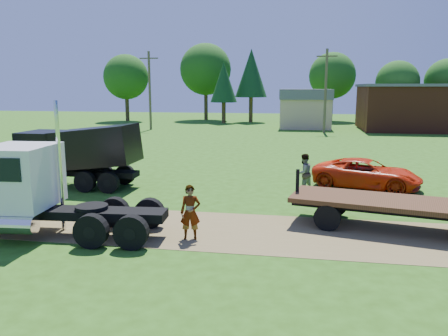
% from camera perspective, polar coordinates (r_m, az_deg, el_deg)
% --- Properties ---
extents(ground, '(140.00, 140.00, 0.00)m').
position_cam_1_polar(ground, '(15.51, -2.85, -8.01)').
color(ground, '#284E11').
rests_on(ground, ground).
extents(dirt_track, '(120.00, 4.20, 0.01)m').
position_cam_1_polar(dirt_track, '(15.51, -2.85, -7.99)').
color(dirt_track, brown).
rests_on(dirt_track, ground).
extents(white_semi_tractor, '(7.56, 2.98, 4.50)m').
position_cam_1_polar(white_semi_tractor, '(16.06, -24.70, -2.64)').
color(white_semi_tractor, black).
rests_on(white_semi_tractor, ground).
extents(black_dump_truck, '(7.37, 2.36, 3.18)m').
position_cam_1_polar(black_dump_truck, '(22.95, -19.25, 1.97)').
color(black_dump_truck, black).
rests_on(black_dump_truck, ground).
extents(orange_pickup, '(5.63, 3.74, 1.44)m').
position_cam_1_polar(orange_pickup, '(22.70, 18.12, -0.70)').
color(orange_pickup, red).
rests_on(orange_pickup, ground).
extents(flatbed_trailer, '(7.76, 3.79, 1.91)m').
position_cam_1_polar(flatbed_trailer, '(16.37, 22.05, -4.80)').
color(flatbed_trailer, '#3A2612').
rests_on(flatbed_trailer, ground).
extents(spectator_a, '(0.72, 0.53, 1.81)m').
position_cam_1_polar(spectator_a, '(14.33, -4.41, -5.81)').
color(spectator_a, '#999999').
rests_on(spectator_a, ground).
extents(spectator_b, '(1.13, 1.11, 1.84)m').
position_cam_1_polar(spectator_b, '(20.99, 10.37, -0.66)').
color(spectator_b, '#999999').
rests_on(spectator_b, ground).
extents(brick_building, '(15.40, 10.40, 5.30)m').
position_cam_1_polar(brick_building, '(56.36, 25.12, 7.22)').
color(brick_building, brown).
rests_on(brick_building, ground).
extents(tan_shed, '(6.20, 5.40, 4.70)m').
position_cam_1_polar(tan_shed, '(54.41, 10.62, 7.69)').
color(tan_shed, tan).
rests_on(tan_shed, ground).
extents(utility_poles, '(42.20, 0.28, 9.00)m').
position_cam_1_polar(utility_poles, '(49.43, 13.14, 9.99)').
color(utility_poles, brown).
rests_on(utility_poles, ground).
extents(tree_row, '(55.17, 11.69, 11.43)m').
position_cam_1_polar(tree_row, '(64.05, 9.67, 11.83)').
color(tree_row, '#3B2F18').
rests_on(tree_row, ground).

